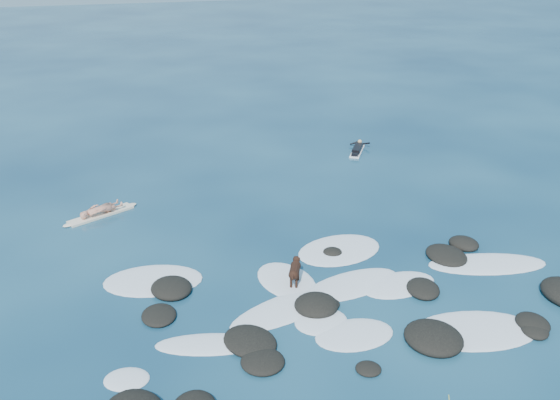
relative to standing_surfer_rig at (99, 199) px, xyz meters
name	(u,v)px	position (x,y,z in m)	size (l,w,h in m)	color
ground	(328,277)	(6.35, -6.49, -0.66)	(160.00, 160.00, 0.00)	#0A2642
reef_rocks	(360,319)	(6.33, -8.92, -0.56)	(13.62, 7.01, 0.54)	black
breaking_foam	(336,293)	(6.25, -7.38, -0.65)	(13.73, 7.65, 0.12)	white
standing_surfer_rig	(99,199)	(0.00, 0.00, 0.00)	(2.75, 1.58, 1.68)	#F4E1C3
paddling_surfer_rig	(358,149)	(11.78, 3.91, -0.53)	(1.53, 2.03, 0.38)	white
dog	(295,269)	(5.26, -6.59, -0.16)	(0.63, 1.12, 0.76)	black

